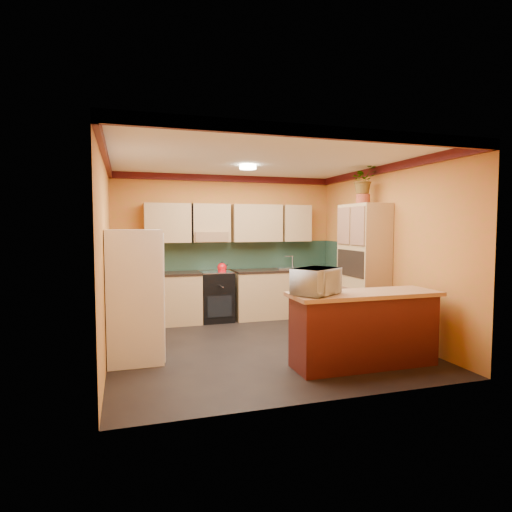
{
  "coord_description": "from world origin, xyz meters",
  "views": [
    {
      "loc": [
        -1.86,
        -5.86,
        1.74
      ],
      "look_at": [
        0.09,
        0.45,
        1.28
      ],
      "focal_mm": 30.0,
      "sensor_mm": 36.0,
      "label": 1
    }
  ],
  "objects_px": {
    "pantry": "(363,269)",
    "fridge": "(134,296)",
    "breakfast_bar": "(364,331)",
    "base_cabinets_back": "(249,295)",
    "microwave": "(316,281)",
    "stove": "(216,296)"
  },
  "relations": [
    {
      "from": "base_cabinets_back",
      "to": "stove",
      "type": "bearing_deg",
      "value": -180.0
    },
    {
      "from": "base_cabinets_back",
      "to": "breakfast_bar",
      "type": "xyz_separation_m",
      "value": [
        0.61,
        -3.05,
        0.0
      ]
    },
    {
      "from": "pantry",
      "to": "microwave",
      "type": "height_order",
      "value": "pantry"
    },
    {
      "from": "base_cabinets_back",
      "to": "microwave",
      "type": "xyz_separation_m",
      "value": [
        -0.05,
        -3.05,
        0.65
      ]
    },
    {
      "from": "pantry",
      "to": "microwave",
      "type": "xyz_separation_m",
      "value": [
        -1.54,
        -1.48,
        0.04
      ]
    },
    {
      "from": "pantry",
      "to": "fridge",
      "type": "bearing_deg",
      "value": -173.04
    },
    {
      "from": "breakfast_bar",
      "to": "microwave",
      "type": "relative_size",
      "value": 3.14
    },
    {
      "from": "stove",
      "to": "microwave",
      "type": "bearing_deg",
      "value": -79.26
    },
    {
      "from": "stove",
      "to": "microwave",
      "type": "xyz_separation_m",
      "value": [
        0.58,
        -3.05,
        0.63
      ]
    },
    {
      "from": "base_cabinets_back",
      "to": "pantry",
      "type": "height_order",
      "value": "pantry"
    },
    {
      "from": "pantry",
      "to": "base_cabinets_back",
      "type": "bearing_deg",
      "value": 133.58
    },
    {
      "from": "base_cabinets_back",
      "to": "stove",
      "type": "height_order",
      "value": "stove"
    },
    {
      "from": "stove",
      "to": "microwave",
      "type": "relative_size",
      "value": 1.59
    },
    {
      "from": "fridge",
      "to": "pantry",
      "type": "relative_size",
      "value": 0.81
    },
    {
      "from": "base_cabinets_back",
      "to": "fridge",
      "type": "height_order",
      "value": "fridge"
    },
    {
      "from": "base_cabinets_back",
      "to": "fridge",
      "type": "xyz_separation_m",
      "value": [
        -2.11,
        -2.0,
        0.41
      ]
    },
    {
      "from": "base_cabinets_back",
      "to": "fridge",
      "type": "relative_size",
      "value": 2.15
    },
    {
      "from": "base_cabinets_back",
      "to": "microwave",
      "type": "bearing_deg",
      "value": -90.88
    },
    {
      "from": "base_cabinets_back",
      "to": "microwave",
      "type": "distance_m",
      "value": 3.11
    },
    {
      "from": "fridge",
      "to": "breakfast_bar",
      "type": "bearing_deg",
      "value": -20.94
    },
    {
      "from": "fridge",
      "to": "base_cabinets_back",
      "type": "bearing_deg",
      "value": 43.53
    },
    {
      "from": "fridge",
      "to": "pantry",
      "type": "distance_m",
      "value": 3.63
    }
  ]
}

